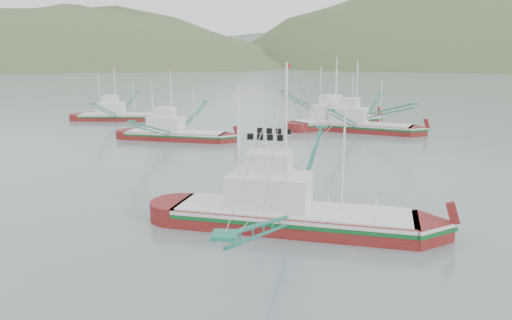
# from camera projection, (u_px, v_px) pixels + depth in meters

# --- Properties ---
(ground) EXTENTS (1200.00, 1200.00, 0.00)m
(ground) POSITION_uv_depth(u_px,v_px,m) (248.00, 229.00, 31.53)
(ground) COLOR slate
(ground) RESTS_ON ground
(main_boat) EXTENTS (15.70, 27.40, 11.17)m
(main_boat) POSITION_uv_depth(u_px,v_px,m) (290.00, 199.00, 31.35)
(main_boat) COLOR maroon
(main_boat) RESTS_ON ground
(bg_boat_left) EXTENTS (13.38, 23.42, 9.54)m
(bg_boat_left) POSITION_uv_depth(u_px,v_px,m) (174.00, 128.00, 63.86)
(bg_boat_left) COLOR maroon
(bg_boat_left) RESTS_ON ground
(bg_boat_right) EXTENTS (15.19, 25.74, 10.82)m
(bg_boat_right) POSITION_uv_depth(u_px,v_px,m) (358.00, 117.00, 70.49)
(bg_boat_right) COLOR maroon
(bg_boat_right) RESTS_ON ground
(bg_boat_far) EXTENTS (21.55, 23.93, 11.14)m
(bg_boat_far) POSITION_uv_depth(u_px,v_px,m) (337.00, 111.00, 75.35)
(bg_boat_far) COLOR maroon
(bg_boat_far) RESTS_ON ground
(bg_boat_extra) EXTENTS (13.21, 23.56, 9.54)m
(bg_boat_extra) POSITION_uv_depth(u_px,v_px,m) (118.00, 112.00, 82.57)
(bg_boat_extra) COLOR maroon
(bg_boat_extra) RESTS_ON ground
(headland_left) EXTENTS (448.00, 308.00, 210.00)m
(headland_left) POSITION_uv_depth(u_px,v_px,m) (70.00, 67.00, 397.45)
(headland_left) COLOR #465D30
(headland_left) RESTS_ON ground
(ridge_distant) EXTENTS (960.00, 400.00, 240.00)m
(ridge_distant) POSITION_uv_depth(u_px,v_px,m) (323.00, 63.00, 574.55)
(ridge_distant) COLOR slate
(ridge_distant) RESTS_ON ground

